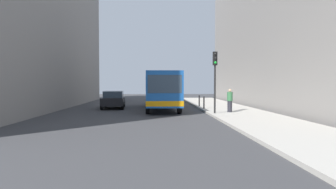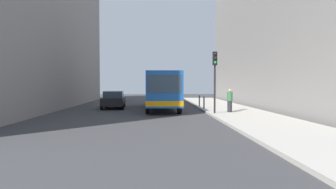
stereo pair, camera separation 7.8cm
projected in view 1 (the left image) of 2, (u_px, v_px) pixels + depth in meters
ground_plane at (161, 112)px, 23.25m from camera, size 80.00×80.00×0.00m
sidewalk at (232, 111)px, 23.49m from camera, size 4.40×40.00×0.15m
building_left at (24, 17)px, 26.44m from camera, size 7.00×32.00×15.55m
building_right at (290, 31)px, 27.53m from camera, size 7.00×32.00×13.60m
bus at (161, 88)px, 26.01m from camera, size 2.77×11.07×3.00m
car_beside_bus at (113, 99)px, 26.84m from camera, size 2.04×4.49×1.48m
traffic_light at (215, 70)px, 20.71m from camera, size 0.28×0.33×4.10m
bollard_near at (204, 103)px, 24.69m from camera, size 0.11×0.11×0.95m
bollard_mid at (199, 101)px, 27.24m from camera, size 0.11×0.11×0.95m
pedestrian_near_signal at (230, 101)px, 21.59m from camera, size 0.38×0.38×1.61m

